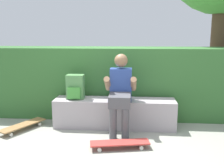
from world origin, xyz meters
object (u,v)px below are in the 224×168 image
bench_main (115,113)px  skateboard_near_person (120,143)px  person_skater (120,91)px  skateboard_beside_bench (23,125)px  backpack_on_bench (75,87)px

bench_main → skateboard_near_person: 0.87m
person_skater → skateboard_near_person: (0.03, -0.63, -0.59)m
person_skater → skateboard_beside_bench: person_skater is taller
person_skater → bench_main: bearing=116.4°
skateboard_near_person → person_skater: bearing=92.4°
skateboard_beside_bench → backpack_on_bench: bearing=18.0°
person_skater → backpack_on_bench: person_skater is taller
bench_main → skateboard_near_person: size_ratio=2.40×
backpack_on_bench → skateboard_beside_bench: bearing=-162.0°
person_skater → backpack_on_bench: size_ratio=3.04×
bench_main → person_skater: (0.10, -0.21, 0.43)m
bench_main → backpack_on_bench: (-0.65, -0.01, 0.43)m
bench_main → skateboard_beside_bench: 1.50m
bench_main → person_skater: bearing=-63.6°
skateboard_near_person → backpack_on_bench: (-0.78, 0.83, 0.59)m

